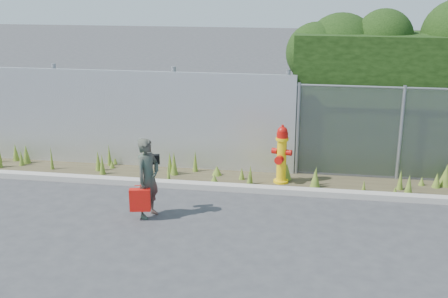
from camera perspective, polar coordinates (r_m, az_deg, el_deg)
ground at (r=9.83m, az=0.42°, el=-8.05°), size 80.00×80.00×0.00m
curb at (r=11.45m, az=1.81°, el=-3.99°), size 16.00×0.22×0.12m
weed_strip at (r=12.04m, az=1.75°, el=-2.52°), size 16.00×1.34×0.53m
corrugated_fence at (r=13.04m, az=-11.74°, el=3.10°), size 8.50×0.21×2.30m
hedge at (r=13.35m, az=21.80°, el=6.43°), size 7.52×1.93×3.75m
fire_hydrant at (r=11.74m, az=5.88°, el=-0.65°), size 0.43×0.38×1.27m
woman at (r=10.13m, az=-7.73°, el=-2.94°), size 0.54×0.63×1.47m
red_tote_bag at (r=10.10m, az=-8.53°, el=-5.13°), size 0.37×0.14×0.48m
black_shoulder_bag at (r=10.26m, az=-7.19°, el=-1.04°), size 0.23×0.10×0.17m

